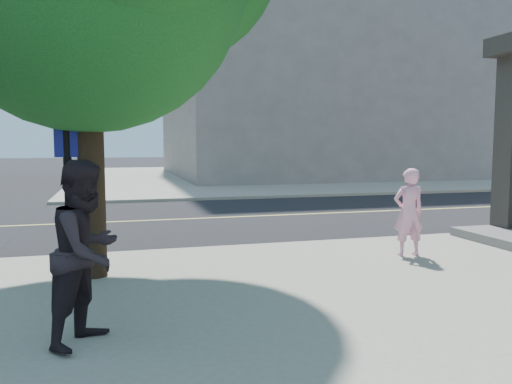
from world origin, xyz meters
name	(u,v)px	position (x,y,z in m)	size (l,w,h in m)	color
ground	(45,262)	(0.00, 0.00, 0.00)	(140.00, 140.00, 0.00)	black
road_ew	(66,224)	(0.00, 4.50, 0.01)	(140.00, 9.00, 0.01)	black
sidewalk_ne	(307,175)	(13.50, 21.50, 0.06)	(29.00, 25.00, 0.12)	gray
filler_ne	(312,67)	(14.00, 22.00, 7.12)	(18.00, 16.00, 14.00)	slate
man_on_phone	(409,212)	(6.34, -1.78, 0.91)	(0.58, 0.38, 1.58)	#F59EBC
pedestrian	(87,252)	(0.96, -4.45, 1.05)	(0.91, 0.71, 1.87)	black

